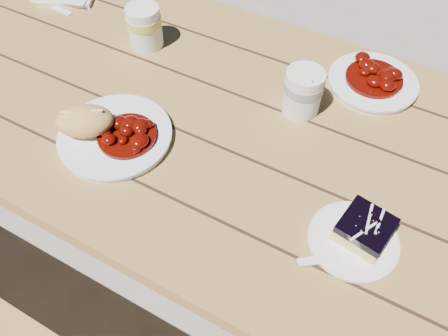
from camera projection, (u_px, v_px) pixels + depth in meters
The scene contains 13 objects.
ground at pixel (193, 246), 1.62m from camera, with size 60.00×60.00×0.00m, color gray.
picnic_table at pixel (180, 143), 1.15m from camera, with size 2.00×1.55×0.75m.
main_plate at pixel (116, 137), 0.94m from camera, with size 0.24×0.24×0.02m, color white.
goulash_stew at pixel (126, 131), 0.91m from camera, with size 0.13×0.13×0.04m, color #550803, non-canonical shape.
bread_roll at pixel (85, 121), 0.92m from camera, with size 0.12×0.08×0.06m, color #DEA755.
dessert_plate at pixel (353, 241), 0.79m from camera, with size 0.16×0.16×0.01m, color white.
blueberry_cake at pixel (365, 229), 0.77m from camera, with size 0.10×0.10×0.05m.
fork_dessert at pixel (333, 259), 0.76m from camera, with size 0.03×0.16×0.01m, color white, non-canonical shape.
coffee_cup at pixel (303, 92), 0.96m from camera, with size 0.08×0.08×0.11m, color white.
fork_table at pixel (55, 7), 1.24m from camera, with size 0.03×0.16×0.01m, color white, non-canonical shape.
second_plate at pixel (372, 83), 1.05m from camera, with size 0.21×0.21×0.02m, color white.
second_stew at pixel (376, 73), 1.02m from camera, with size 0.13×0.13×0.04m, color #550803, non-canonical shape.
second_cup at pixel (145, 27), 1.10m from camera, with size 0.08×0.08×0.11m, color white.
Camera 1 is at (0.46, -0.60, 1.47)m, focal length 35.00 mm.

